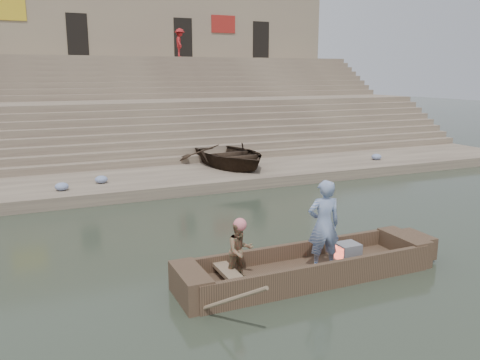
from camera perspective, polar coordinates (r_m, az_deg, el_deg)
ground at (r=11.97m, az=5.46°, el=-8.20°), size 120.00×120.00×0.00m
lower_landing at (r=19.02m, az=-6.31°, el=0.17°), size 32.00×4.00×0.40m
mid_landing at (r=26.01m, az=-11.39°, el=5.96°), size 32.00×3.00×2.80m
upper_landing at (r=32.77m, az=-14.18°, el=9.21°), size 32.00×3.00×5.20m
ghat_steps at (r=27.61m, az=-12.19°, el=7.12°), size 32.00×11.00×5.20m
building_wall at (r=36.70m, az=-15.53°, el=14.14°), size 32.00×5.07×11.20m
main_rowboat at (r=10.47m, az=7.87°, el=-10.71°), size 5.00×1.30×0.22m
rowboat_trim at (r=10.50m, az=8.91°, el=-9.53°), size 6.04×2.63×1.85m
standing_man at (r=10.18m, az=9.75°, el=-5.17°), size 0.76×0.58×1.88m
rowing_man at (r=9.61m, az=-0.00°, el=-8.25°), size 0.61×0.50×1.18m
television at (r=10.88m, az=12.41°, el=-8.24°), size 0.46×0.42×0.40m
beached_rowboat at (r=20.28m, az=-1.22°, el=2.96°), size 3.78×4.96×0.96m
pedestrian at (r=32.84m, az=-7.02°, el=15.60°), size 0.95×1.29×1.79m
cloth_bundles at (r=18.30m, az=-12.15°, el=0.55°), size 18.10×2.66×0.26m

